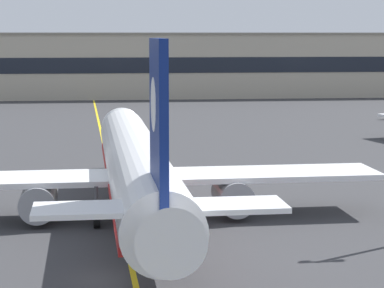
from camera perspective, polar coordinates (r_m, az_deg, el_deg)
ground_plane at (r=38.94m, az=-5.52°, el=-9.80°), size 400.00×400.00×0.00m
taxiway_centreline at (r=68.13m, az=-5.90°, el=-2.11°), size 5.80×179.93×0.01m
airliner_foreground at (r=50.59m, az=-4.01°, el=-1.72°), size 32.10×41.46×11.65m
safety_cone_by_nose_gear at (r=67.78m, az=-3.15°, el=-1.91°), size 0.44×0.44×0.55m
terminal_building at (r=148.84m, az=-6.48°, el=5.65°), size 137.23×12.40×12.05m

